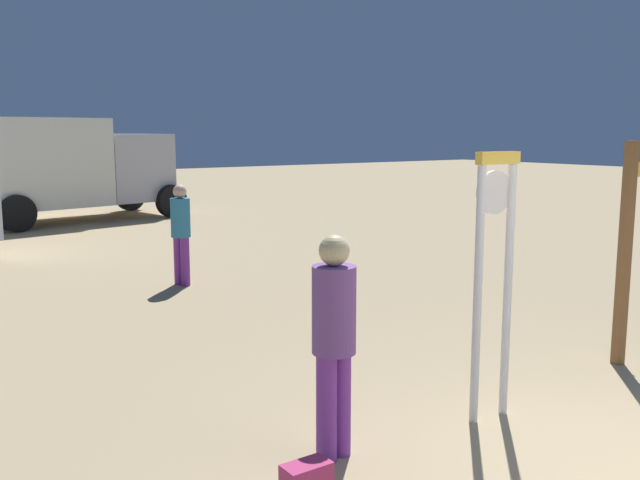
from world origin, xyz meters
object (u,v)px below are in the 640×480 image
Objects in this scene: person_distant at (181,229)px; box_truck_far at (50,165)px; person_near_clock at (334,336)px; standing_clock at (494,262)px.

box_truck_far is (0.32, 9.05, 0.62)m from person_distant.
box_truck_far is (1.83, 15.18, 0.57)m from person_near_clock.
box_truck_far is (0.32, 15.32, 0.17)m from standing_clock.
standing_clock is at bearing -5.55° from person_near_clock.
person_distant is 9.07m from box_truck_far.
standing_clock is 1.57m from person_near_clock.
standing_clock is 0.34× the size of box_truck_far.
box_truck_far is at bearing 87.98° from person_distant.
box_truck_far is at bearing 83.12° from person_near_clock.
person_distant is at bearing 76.15° from person_near_clock.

